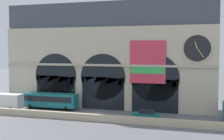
{
  "coord_description": "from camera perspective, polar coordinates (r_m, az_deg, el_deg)",
  "views": [
    {
      "loc": [
        16.9,
        -47.61,
        11.59
      ],
      "look_at": [
        1.87,
        5.0,
        7.79
      ],
      "focal_mm": 45.71,
      "sensor_mm": 36.0,
      "label": 1
    }
  ],
  "objects": [
    {
      "name": "station_building",
      "position": [
        58.08,
        -0.94,
        2.67
      ],
      "size": [
        42.51,
        6.29,
        21.09
      ],
      "color": "beige",
      "rests_on": "ground"
    },
    {
      "name": "quay_parapet_wall",
      "position": [
        47.84,
        -5.27,
        -9.35
      ],
      "size": [
        90.0,
        0.7,
        1.15
      ],
      "primitive_type": "cube",
      "color": "#BCAD8C",
      "rests_on": "ground"
    },
    {
      "name": "car_mideast",
      "position": [
        48.85,
        6.86,
        -8.81
      ],
      "size": [
        4.4,
        2.22,
        1.55
      ],
      "color": "#19727A",
      "rests_on": "ground"
    },
    {
      "name": "ground_plane",
      "position": [
        51.83,
        -3.55,
        -8.95
      ],
      "size": [
        200.0,
        200.0,
        0.0
      ],
      "primitive_type": "plane",
      "color": "slate"
    },
    {
      "name": "bus_midwest",
      "position": [
        57.83,
        -12.23,
        -5.88
      ],
      "size": [
        11.0,
        3.25,
        3.1
      ],
      "color": "#19727A",
      "rests_on": "ground"
    },
    {
      "name": "box_truck_west",
      "position": [
        59.69,
        -20.71,
        -5.82
      ],
      "size": [
        7.5,
        2.91,
        3.12
      ],
      "color": "#ADB2B7",
      "rests_on": "ground"
    }
  ]
}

